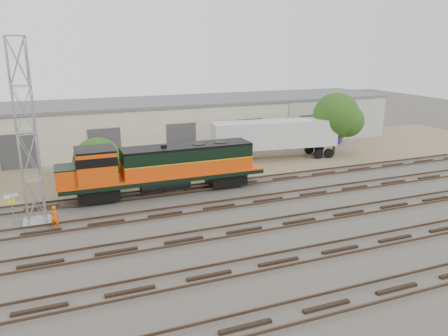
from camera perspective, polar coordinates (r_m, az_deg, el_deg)
name	(u,v)px	position (r m, az deg, el deg)	size (l,w,h in m)	color
ground	(227,215)	(30.55, 0.38, -6.13)	(140.00, 140.00, 0.00)	#47423A
dirt_strip	(171,163)	(44.12, -6.93, 0.69)	(80.00, 16.00, 0.02)	#726047
tracks	(245,230)	(27.98, 2.70, -8.11)	(80.00, 20.40, 0.28)	black
warehouse	(153,124)	(51.15, -9.29, 5.72)	(58.40, 10.40, 5.30)	beige
locomotive	(161,167)	(34.38, -8.23, 0.14)	(16.04, 2.81, 3.85)	black
signal_tower	(27,137)	(30.08, -24.35, 3.67)	(1.76, 1.76, 11.94)	gray
sign_post	(12,203)	(31.52, -25.97, -4.17)	(0.83, 0.37, 2.16)	gray
worker	(55,217)	(30.03, -21.22, -6.02)	(0.58, 0.38, 1.59)	#D6550B
semi_trailer	(277,135)	(45.09, 6.99, 4.29)	(13.20, 4.03, 4.00)	silver
dumpster_blue	(332,138)	(53.64, 13.87, 3.85)	(1.60, 1.50, 1.50)	#171593
dumpster_red	(334,136)	(55.12, 14.22, 4.09)	(1.50, 1.40, 1.40)	#9C2D11
tree_mid	(101,164)	(38.19, -15.75, 0.53)	(4.43, 4.21, 4.21)	#382619
tree_east	(339,117)	(48.11, 14.80, 6.44)	(5.14, 4.89, 6.61)	#382619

